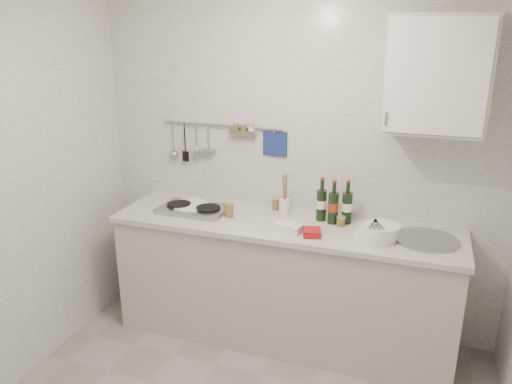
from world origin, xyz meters
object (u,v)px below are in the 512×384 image
plate_stack_sink (378,232)px  utensil_crock (284,205)px  wall_cabinet (437,75)px  wine_bottles (334,201)px  plate_stack_hob (189,207)px

plate_stack_sink → utensil_crock: 0.73m
wall_cabinet → utensil_crock: wall_cabinet is taller
plate_stack_sink → wine_bottles: bearing=148.9°
plate_stack_hob → utensil_crock: 0.72m
wine_bottles → utensil_crock: bearing=175.1°
utensil_crock → plate_stack_sink: bearing=-18.3°
plate_stack_hob → wine_bottles: (1.07, 0.10, 0.13)m
plate_stack_hob → utensil_crock: (0.70, 0.13, 0.05)m
plate_stack_hob → wine_bottles: 1.08m
plate_stack_sink → wine_bottles: size_ratio=0.94×
utensil_crock → wine_bottles: bearing=-4.9°
wine_bottles → utensil_crock: (-0.37, 0.03, -0.08)m
wine_bottles → utensil_crock: utensil_crock is taller
plate_stack_hob → plate_stack_sink: 1.40m
wall_cabinet → wine_bottles: size_ratio=2.26×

